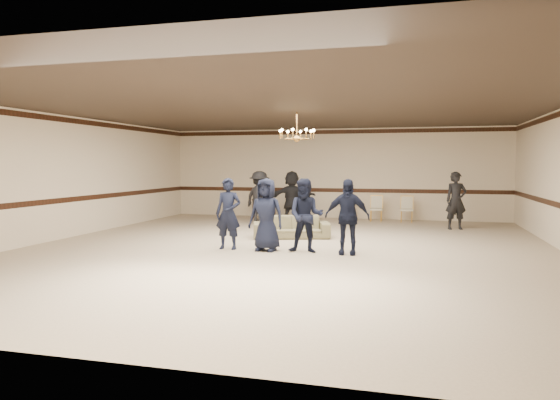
{
  "coord_description": "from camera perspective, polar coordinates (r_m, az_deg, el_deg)",
  "views": [
    {
      "loc": [
        2.82,
        -11.32,
        1.94
      ],
      "look_at": [
        -0.03,
        -0.5,
        1.15
      ],
      "focal_mm": 33.02,
      "sensor_mm": 36.0,
      "label": 1
    }
  ],
  "objects": [
    {
      "name": "room",
      "position": [
        11.67,
        0.76,
        2.35
      ],
      "size": [
        12.01,
        14.01,
        3.21
      ],
      "color": "#BBAB8F",
      "rests_on": "ground"
    },
    {
      "name": "chair_rail",
      "position": [
        18.54,
        5.98,
        1.09
      ],
      "size": [
        12.0,
        0.02,
        0.14
      ],
      "primitive_type": "cube",
      "color": "black",
      "rests_on": "wall_back"
    },
    {
      "name": "crown_molding",
      "position": [
        18.56,
        6.03,
        7.51
      ],
      "size": [
        12.0,
        0.02,
        0.14
      ],
      "primitive_type": "cube",
      "color": "black",
      "rests_on": "wall_back"
    },
    {
      "name": "chandelier",
      "position": [
        12.67,
        1.87,
        8.25
      ],
      "size": [
        0.94,
        0.94,
        0.89
      ],
      "primitive_type": null,
      "color": "#B8833B",
      "rests_on": "ceiling"
    },
    {
      "name": "boy_a",
      "position": [
        11.74,
        -5.75,
        -1.51
      ],
      "size": [
        0.59,
        0.39,
        1.62
      ],
      "primitive_type": "imported",
      "rotation": [
        0.0,
        0.0,
        0.01
      ],
      "color": "black",
      "rests_on": "floor"
    },
    {
      "name": "boy_b",
      "position": [
        11.46,
        -1.53,
        -1.63
      ],
      "size": [
        0.83,
        0.58,
        1.62
      ],
      "primitive_type": "imported",
      "rotation": [
        0.0,
        0.0,
        -0.09
      ],
      "color": "black",
      "rests_on": "floor"
    },
    {
      "name": "boy_c",
      "position": [
        11.24,
        2.88,
        -1.74
      ],
      "size": [
        0.81,
        0.64,
        1.62
      ],
      "primitive_type": "imported",
      "rotation": [
        0.0,
        0.0,
        0.04
      ],
      "color": "black",
      "rests_on": "floor"
    },
    {
      "name": "boy_d",
      "position": [
        11.09,
        7.44,
        -1.85
      ],
      "size": [
        0.97,
        0.44,
        1.62
      ],
      "primitive_type": "imported",
      "rotation": [
        0.0,
        0.0,
        0.05
      ],
      "color": "black",
      "rests_on": "floor"
    },
    {
      "name": "settee",
      "position": [
        13.52,
        1.27,
        -2.99
      ],
      "size": [
        2.13,
        1.34,
        0.58
      ],
      "primitive_type": "imported",
      "rotation": [
        0.0,
        0.0,
        0.3
      ],
      "color": "#6A6747",
      "rests_on": "floor"
    },
    {
      "name": "adult_left",
      "position": [
        16.47,
        -2.29,
        0.24
      ],
      "size": [
        1.28,
        1.09,
        1.71
      ],
      "primitive_type": "imported",
      "rotation": [
        0.0,
        0.0,
        2.64
      ],
      "color": "black",
      "rests_on": "floor"
    },
    {
      "name": "adult_mid",
      "position": [
        16.91,
        1.32,
        0.34
      ],
      "size": [
        1.66,
        0.89,
        1.71
      ],
      "primitive_type": "imported",
      "rotation": [
        0.0,
        0.0,
        3.4
      ],
      "color": "black",
      "rests_on": "floor"
    },
    {
      "name": "adult_right",
      "position": [
        16.1,
        18.92,
        -0.06
      ],
      "size": [
        0.71,
        0.57,
        1.71
      ],
      "primitive_type": "imported",
      "rotation": [
        0.0,
        0.0,
        0.28
      ],
      "color": "black",
      "rests_on": "floor"
    },
    {
      "name": "banquet_chair_left",
      "position": [
        17.73,
        7.37,
        -0.9
      ],
      "size": [
        0.44,
        0.44,
        0.86
      ],
      "primitive_type": null,
      "rotation": [
        0.0,
        0.0,
        -0.05
      ],
      "color": "beige",
      "rests_on": "floor"
    },
    {
      "name": "banquet_chair_mid",
      "position": [
        17.63,
        10.6,
        -0.97
      ],
      "size": [
        0.43,
        0.43,
        0.86
      ],
      "primitive_type": null,
      "rotation": [
        0.0,
        0.0,
        0.03
      ],
      "color": "beige",
      "rests_on": "floor"
    },
    {
      "name": "banquet_chair_right",
      "position": [
        17.58,
        13.85,
        -1.03
      ],
      "size": [
        0.44,
        0.44,
        0.86
      ],
      "primitive_type": null,
      "rotation": [
        0.0,
        0.0,
        0.07
      ],
      "color": "beige",
      "rests_on": "floor"
    },
    {
      "name": "console_table",
      "position": [
        18.55,
        -1.78,
        -0.93
      ],
      "size": [
        0.83,
        0.39,
        0.68
      ],
      "primitive_type": "cube",
      "rotation": [
        0.0,
        0.0,
        0.05
      ],
      "color": "black",
      "rests_on": "floor"
    }
  ]
}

